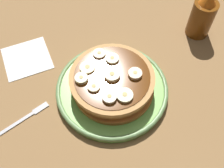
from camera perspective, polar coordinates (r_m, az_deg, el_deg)
The scene contains 15 objects.
ground_plane at distance 60.04cm, azimuth 0.00°, elevation -2.32°, with size 140.00×140.00×3.00cm, color olive.
plate at distance 57.87cm, azimuth 0.00°, elevation -1.05°, with size 25.17×25.17×1.91cm.
pancake_stack at distance 55.57cm, azimuth 0.14°, elevation 0.67°, with size 18.75×18.44×4.54cm.
banana_slice_0 at distance 53.44cm, azimuth 0.42°, elevation 2.16°, with size 3.32×3.32×1.01cm.
banana_slice_1 at distance 53.18cm, azimuth -6.80°, elevation 1.21°, with size 2.71×2.71×1.07cm.
banana_slice_2 at distance 50.82cm, azimuth 2.83°, elevation -2.55°, with size 3.35×3.35×0.90cm.
banana_slice_3 at distance 56.08cm, azimuth 0.05°, elevation 5.64°, with size 2.92×2.92×0.75cm.
banana_slice_4 at distance 52.00cm, azimuth -4.04°, elevation -0.63°, with size 2.61×2.61×0.77cm.
banana_slice_5 at distance 54.91cm, azimuth -5.45°, elevation 3.66°, with size 3.34×3.34×0.69cm.
banana_slice_6 at distance 53.73cm, azimuth 5.12°, elevation 2.27°, with size 2.93×2.93×1.00cm.
banana_slice_7 at distance 50.49cm, azimuth -0.57°, elevation -2.98°, with size 2.88×2.88×1.00cm.
banana_slice_8 at distance 57.06cm, azimuth -2.84°, elevation 6.73°, with size 2.81×2.81×0.69cm.
napkin at distance 67.45cm, azimuth -18.35°, elevation 5.46°, with size 11.00×11.00×0.30cm, color white.
fork at distance 58.34cm, azimuth -18.80°, elevation -7.14°, with size 2.20×13.03×0.50cm.
syrup_bottle at distance 69.81cm, azimuth 19.40°, elevation 14.11°, with size 5.95×5.95×13.09cm.
Camera 1 is at (21.85, -21.21, 50.24)cm, focal length 41.27 mm.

